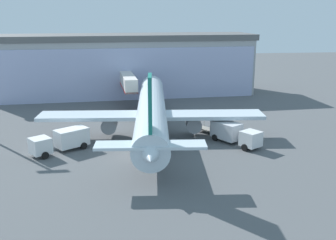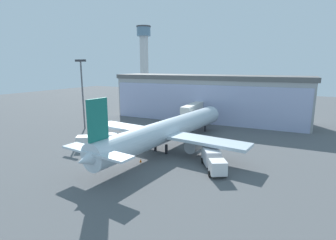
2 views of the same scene
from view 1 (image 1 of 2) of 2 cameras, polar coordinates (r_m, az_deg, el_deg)
ground at (r=48.18m, az=-5.14°, el=-5.14°), size 240.00×240.00×0.00m
terminal_building at (r=83.51m, az=-6.18°, el=7.97°), size 54.25×15.19×12.57m
jet_bridge at (r=74.04m, az=-5.91°, el=5.65°), size 3.32×14.82×5.87m
airplane at (r=55.03m, az=-2.41°, el=1.34°), size 30.94×40.39×11.04m
catering_truck at (r=50.69m, az=-15.14°, el=-2.83°), size 7.24×5.99×2.65m
fuel_truck at (r=52.50m, az=9.55°, el=-1.88°), size 5.73×7.36×2.65m
baggage_cart at (r=57.17m, az=5.67°, el=-1.33°), size 3.00×3.19×1.50m
safety_cone_nose at (r=48.27m, az=-2.25°, el=-4.71°), size 0.36×0.36×0.55m
safety_cone_wingtip at (r=56.89m, az=-15.31°, el=-2.13°), size 0.36×0.36×0.55m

